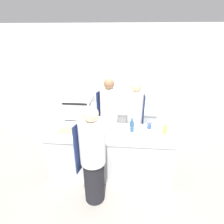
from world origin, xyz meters
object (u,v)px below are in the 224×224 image
bowl_prep_small (158,139)px  oven_range (79,113)px  bottle_olive_oil (128,130)px  bottle_vinegar (165,130)px  chef_at_pass_far (109,120)px  bottle_cooking_oil (132,126)px  bowl_mixing_large (108,133)px  bottle_wine (99,126)px  chef_at_stove (135,121)px  cup (149,126)px  chef_at_prep_near (93,158)px  bowl_ceramic_blue (92,126)px

bowl_prep_small → oven_range: bearing=134.4°
bottle_olive_oil → bottle_vinegar: size_ratio=1.06×
chef_at_pass_far → bottle_cooking_oil: size_ratio=6.68×
bowl_prep_small → bowl_mixing_large: bearing=172.5°
oven_range → bottle_wine: 1.98m
chef_at_stove → bottle_cooking_oil: (-0.08, -0.52, 0.15)m
bottle_vinegar → cup: bottle_vinegar is taller
bottle_vinegar → bowl_mixing_large: 1.02m
chef_at_stove → bottle_cooking_oil: size_ratio=6.42×
oven_range → bottle_olive_oil: size_ratio=4.60×
oven_range → bowl_prep_small: bowl_prep_small is taller
chef_at_stove → cup: 0.47m
chef_at_stove → bottle_vinegar: size_ratio=8.86×
bottle_olive_oil → chef_at_prep_near: bearing=-130.4°
bottle_wine → cup: (0.92, 0.20, -0.07)m
chef_at_stove → bowl_mixing_large: size_ratio=6.78×
chef_at_prep_near → bottle_olive_oil: 0.81m
bowl_ceramic_blue → cup: bearing=2.9°
oven_range → chef_at_pass_far: 1.60m
bottle_cooking_oil → cup: bottle_cooking_oil is taller
oven_range → cup: cup is taller
bottle_olive_oil → bottle_cooking_oil: 0.14m
bottle_vinegar → bottle_wine: bearing=-178.7°
chef_at_prep_near → cup: size_ratio=16.63×
bottle_wine → bowl_ceramic_blue: (-0.15, 0.15, -0.08)m
bowl_prep_small → cup: size_ratio=1.90×
oven_range → chef_at_pass_far: chef_at_pass_far is taller
cup → bottle_cooking_oil: bearing=-158.2°
chef_at_prep_near → bottle_wine: size_ratio=5.69×
chef_at_stove → bottle_wine: chef_at_stove is taller
chef_at_pass_far → bowl_prep_small: chef_at_pass_far is taller
oven_range → chef_at_prep_near: chef_at_prep_near is taller
bottle_wine → bowl_prep_small: 1.05m
bottle_olive_oil → bowl_ceramic_blue: bearing=164.0°
oven_range → chef_at_pass_far: size_ratio=0.53×
bottle_cooking_oil → cup: (0.33, 0.13, -0.06)m
bottle_vinegar → bowl_prep_small: 0.28m
bottle_vinegar → bottle_wine: 1.18m
bottle_cooking_oil → bowl_ceramic_blue: size_ratio=0.97×
chef_at_pass_far → bowl_ceramic_blue: (-0.28, -0.36, 0.05)m
bowl_mixing_large → chef_at_pass_far: bearing=93.4°
oven_range → bottle_wine: size_ratio=3.20×
bowl_ceramic_blue → chef_at_stove: bearing=28.4°
bottle_vinegar → cup: bearing=145.3°
oven_range → bottle_cooking_oil: 2.24m
bottle_vinegar → bowl_mixing_large: bearing=-173.2°
bottle_vinegar → bottle_cooking_oil: 0.59m
bottle_vinegar → bowl_ceramic_blue: (-1.33, 0.12, -0.04)m
bottle_cooking_oil → bowl_mixing_large: size_ratio=1.06×
chef_at_stove → bottle_cooking_oil: 0.55m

